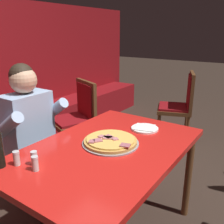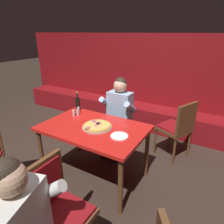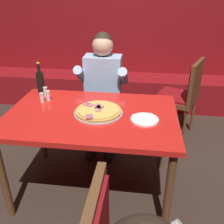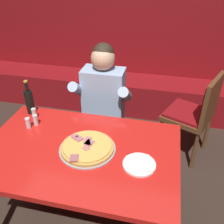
% 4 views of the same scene
% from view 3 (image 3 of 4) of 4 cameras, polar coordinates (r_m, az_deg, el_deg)
% --- Properties ---
extents(ground_plane, '(24.00, 24.00, 0.00)m').
position_cam_3_polar(ground_plane, '(2.43, -4.05, -16.87)').
color(ground_plane, '#33261E').
extents(booth_wall_panel, '(6.80, 0.16, 1.90)m').
position_cam_3_polar(booth_wall_panel, '(3.98, 1.75, 16.35)').
color(booth_wall_panel, maroon).
rests_on(booth_wall_panel, ground_plane).
extents(booth_bench, '(6.46, 0.48, 0.46)m').
position_cam_3_polar(booth_bench, '(3.87, 1.12, 4.95)').
color(booth_bench, maroon).
rests_on(booth_bench, ground_plane).
extents(main_dining_table, '(1.35, 0.88, 0.78)m').
position_cam_3_polar(main_dining_table, '(2.01, -4.68, -2.41)').
color(main_dining_table, brown).
rests_on(main_dining_table, ground_plane).
extents(pizza, '(0.39, 0.39, 0.05)m').
position_cam_3_polar(pizza, '(1.96, -3.17, 0.20)').
color(pizza, '#9E9EA3').
rests_on(pizza, main_dining_table).
extents(plate_white_paper, '(0.21, 0.21, 0.02)m').
position_cam_3_polar(plate_white_paper, '(1.87, 7.46, -1.68)').
color(plate_white_paper, white).
rests_on(plate_white_paper, main_dining_table).
extents(beer_bottle, '(0.07, 0.07, 0.29)m').
position_cam_3_polar(beer_bottle, '(2.40, -16.04, 6.66)').
color(beer_bottle, black).
rests_on(beer_bottle, main_dining_table).
extents(shaker_oregano, '(0.04, 0.04, 0.09)m').
position_cam_3_polar(shaker_oregano, '(2.34, -14.95, 4.42)').
color(shaker_oregano, silver).
rests_on(shaker_oregano, main_dining_table).
extents(shaker_red_pepper_flakes, '(0.04, 0.04, 0.09)m').
position_cam_3_polar(shaker_red_pepper_flakes, '(2.25, -14.37, 3.56)').
color(shaker_red_pepper_flakes, silver).
rests_on(shaker_red_pepper_flakes, main_dining_table).
extents(shaker_black_pepper, '(0.04, 0.04, 0.09)m').
position_cam_3_polar(shaker_black_pepper, '(2.22, -15.68, 3.07)').
color(shaker_black_pepper, silver).
rests_on(shaker_black_pepper, main_dining_table).
extents(diner_seated_blue_shirt, '(0.53, 0.53, 1.27)m').
position_cam_3_polar(diner_seated_blue_shirt, '(2.62, -2.27, 5.15)').
color(diner_seated_blue_shirt, black).
rests_on(diner_seated_blue_shirt, ground_plane).
extents(dining_chair_by_booth, '(0.58, 0.58, 0.96)m').
position_cam_3_polar(dining_chair_by_booth, '(3.01, 15.90, 4.15)').
color(dining_chair_by_booth, brown).
rests_on(dining_chair_by_booth, ground_plane).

